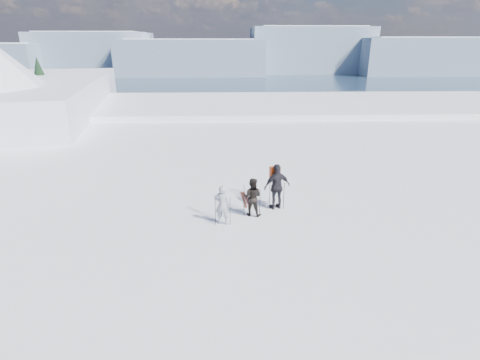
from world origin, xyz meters
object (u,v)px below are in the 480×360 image
object	(u,v)px
skier_grey	(222,205)
skier_pack	(277,187)
skier_dark	(252,197)
skis_loose	(245,199)

from	to	relation	value
skier_grey	skier_pack	xyz separation A→B (m)	(2.25, 1.33, 0.19)
skier_pack	skier_dark	bearing A→B (deg)	12.59
skier_grey	skier_dark	xyz separation A→B (m)	(1.18, 0.72, 0.00)
skier_grey	skis_loose	distance (m)	2.59
skier_grey	skier_dark	size ratio (longest dim) A/B	0.99
skier_dark	skier_pack	bearing A→B (deg)	-134.47
skier_dark	skier_pack	distance (m)	1.25
skier_dark	skis_loose	world-z (taller)	skier_dark
skier_grey	skis_loose	xyz separation A→B (m)	(1.00, 2.26, -0.77)
skier_grey	skier_pack	distance (m)	2.62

